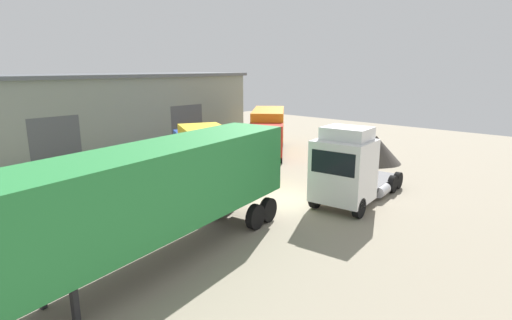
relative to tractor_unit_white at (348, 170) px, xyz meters
The scene contains 7 objects.
ground_plane 3.86m from the tractor_unit_white, 116.00° to the left, with size 60.00×60.00×0.00m, color gray.
warehouse_building 20.26m from the tractor_unit_white, 94.21° to the left, with size 24.41×6.76×6.12m.
tractor_unit_white is the anchor object (origin of this frame).
container_trailer_green 9.56m from the tractor_unit_white, 168.82° to the left, with size 12.26×4.35×4.12m.
box_truck_blue 8.50m from the tractor_unit_white, 103.15° to the left, with size 5.42×7.41×3.30m.
box_truck_red 13.04m from the tractor_unit_white, 57.65° to the left, with size 7.75×6.76×3.33m.
gravel_pile 10.08m from the tractor_unit_white, 18.20° to the left, with size 3.57×3.57×1.92m.
Camera 1 is at (-15.22, -12.18, 6.64)m, focal length 28.00 mm.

